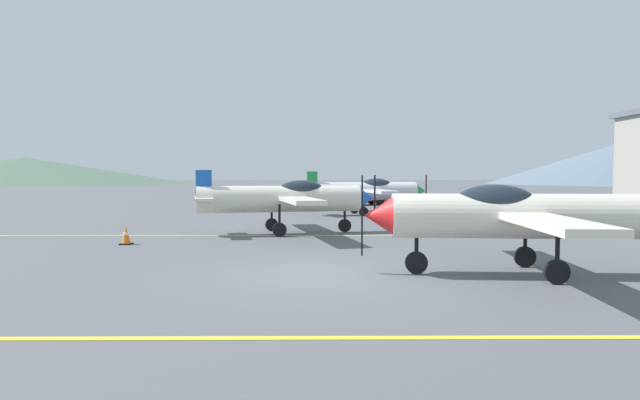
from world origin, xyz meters
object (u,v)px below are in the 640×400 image
(airplane_mid, at_px, (287,198))
(traffic_cone_front, at_px, (126,236))
(airplane_far, at_px, (367,190))
(airplane_near, at_px, (520,214))
(car_sedan, at_px, (358,194))

(airplane_mid, relative_size, traffic_cone_front, 13.64)
(airplane_mid, bearing_deg, airplane_far, 67.38)
(airplane_mid, bearing_deg, airplane_near, -56.19)
(airplane_far, relative_size, traffic_cone_front, 13.69)
(airplane_far, xyz_separation_m, traffic_cone_front, (-8.95, -12.61, -1.07))
(airplane_far, relative_size, car_sedan, 1.75)
(car_sedan, distance_m, traffic_cone_front, 23.96)
(car_sedan, height_order, traffic_cone_front, car_sedan)
(airplane_near, distance_m, car_sedan, 27.43)
(airplane_mid, xyz_separation_m, car_sedan, (4.21, 18.95, -0.52))
(airplane_far, xyz_separation_m, car_sedan, (0.27, 9.50, -0.52))
(car_sedan, xyz_separation_m, traffic_cone_front, (-9.22, -22.11, -0.56))
(car_sedan, bearing_deg, airplane_far, -91.62)
(airplane_far, distance_m, traffic_cone_front, 15.50)
(airplane_near, xyz_separation_m, car_sedan, (-1.44, 27.39, -0.52))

